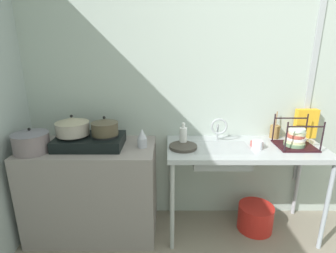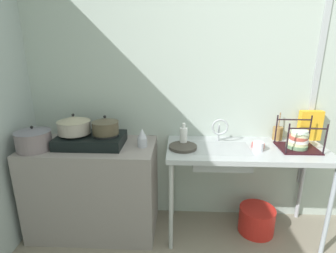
{
  "view_description": "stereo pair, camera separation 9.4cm",
  "coord_description": "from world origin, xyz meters",
  "views": [
    {
      "loc": [
        -1.0,
        -0.74,
        1.64
      ],
      "look_at": [
        -1.0,
        1.33,
        1.0
      ],
      "focal_mm": 28.01,
      "sensor_mm": 36.0,
      "label": 1
    },
    {
      "loc": [
        -0.91,
        -0.74,
        1.64
      ],
      "look_at": [
        -1.0,
        1.33,
        1.0
      ],
      "focal_mm": 28.01,
      "sensor_mm": 36.0,
      "label": 2
    }
  ],
  "objects": [
    {
      "name": "wall_back",
      "position": [
        0.0,
        1.66,
        1.23
      ],
      "size": [
        5.36,
        0.1,
        2.47
      ],
      "primitive_type": "cube",
      "color": "#ACB9B0",
      "rests_on": "ground"
    },
    {
      "name": "wall_metal_strip",
      "position": [
        0.27,
        1.6,
        1.36
      ],
      "size": [
        0.05,
        0.01,
        1.97
      ],
      "primitive_type": "cube",
      "color": "#A8ADB1"
    },
    {
      "name": "counter_concrete",
      "position": [
        -1.67,
        1.33,
        0.41
      ],
      "size": [
        1.1,
        0.56,
        0.83
      ],
      "primitive_type": "cube",
      "color": "gray",
      "rests_on": "ground"
    },
    {
      "name": "counter_sink",
      "position": [
        -0.34,
        1.33,
        0.76
      ],
      "size": [
        1.33,
        0.56,
        0.83
      ],
      "color": "#A8ADB1",
      "rests_on": "ground"
    },
    {
      "name": "stove",
      "position": [
        -1.66,
        1.33,
        0.88
      ],
      "size": [
        0.56,
        0.35,
        0.11
      ],
      "color": "black",
      "rests_on": "counter_concrete"
    },
    {
      "name": "pot_on_left_burner",
      "position": [
        -1.79,
        1.33,
        1.01
      ],
      "size": [
        0.27,
        0.27,
        0.17
      ],
      "color": "#A0968B",
      "rests_on": "stove"
    },
    {
      "name": "pot_on_right_burner",
      "position": [
        -1.53,
        1.33,
        1.0
      ],
      "size": [
        0.22,
        0.22,
        0.16
      ],
      "color": "#4A412F",
      "rests_on": "stove"
    },
    {
      "name": "pot_beside_stove",
      "position": [
        -2.09,
        1.21,
        0.92
      ],
      "size": [
        0.28,
        0.28,
        0.2
      ],
      "color": "slate",
      "rests_on": "counter_concrete"
    },
    {
      "name": "percolator",
      "position": [
        -1.22,
        1.31,
        0.91
      ],
      "size": [
        0.08,
        0.08,
        0.16
      ],
      "color": "#B7B9C7",
      "rests_on": "counter_concrete"
    },
    {
      "name": "sink_basin",
      "position": [
        -0.56,
        1.31,
        0.76
      ],
      "size": [
        0.47,
        0.31,
        0.14
      ],
      "primitive_type": "cube",
      "color": "#A8ADB1",
      "rests_on": "counter_sink"
    },
    {
      "name": "faucet",
      "position": [
        -0.56,
        1.44,
        0.96
      ],
      "size": [
        0.15,
        0.08,
        0.22
      ],
      "color": "#A8ADB1",
      "rests_on": "counter_sink"
    },
    {
      "name": "frying_pan",
      "position": [
        -0.88,
        1.29,
        0.84
      ],
      "size": [
        0.23,
        0.23,
        0.03
      ],
      "primitive_type": "cylinder",
      "color": "#3D3731",
      "rests_on": "counter_sink"
    },
    {
      "name": "dish_rack",
      "position": [
        0.07,
        1.32,
        0.9
      ],
      "size": [
        0.3,
        0.27,
        0.25
      ],
      "color": "black",
      "rests_on": "counter_sink"
    },
    {
      "name": "cup_by_rack",
      "position": [
        -0.27,
        1.27,
        0.87
      ],
      "size": [
        0.08,
        0.08,
        0.07
      ],
      "primitive_type": "cylinder",
      "color": "white",
      "rests_on": "counter_sink"
    },
    {
      "name": "small_bowl_on_drainboard",
      "position": [
        -0.25,
        1.34,
        0.85
      ],
      "size": [
        0.11,
        0.11,
        0.04
      ],
      "primitive_type": "cylinder",
      "color": "#BD4F4B",
      "rests_on": "counter_sink"
    },
    {
      "name": "bottle_by_sink",
      "position": [
        -0.87,
        1.38,
        0.91
      ],
      "size": [
        0.07,
        0.07,
        0.19
      ],
      "color": "white",
      "rests_on": "counter_sink"
    },
    {
      "name": "cereal_box",
      "position": [
        0.26,
        1.56,
        0.96
      ],
      "size": [
        0.2,
        0.07,
        0.27
      ],
      "primitive_type": "cube",
      "rotation": [
        0.0,
        0.0,
        0.03
      ],
      "color": "gold",
      "rests_on": "counter_sink"
    },
    {
      "name": "utensil_jar",
      "position": [
        -0.02,
        1.55,
        0.89
      ],
      "size": [
        0.09,
        0.09,
        0.25
      ],
      "color": "olive",
      "rests_on": "counter_sink"
    },
    {
      "name": "bucket_on_floor",
      "position": [
        -0.19,
        1.33,
        0.12
      ],
      "size": [
        0.32,
        0.32,
        0.24
      ],
      "primitive_type": "cylinder",
      "color": "red",
      "rests_on": "ground"
    }
  ]
}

